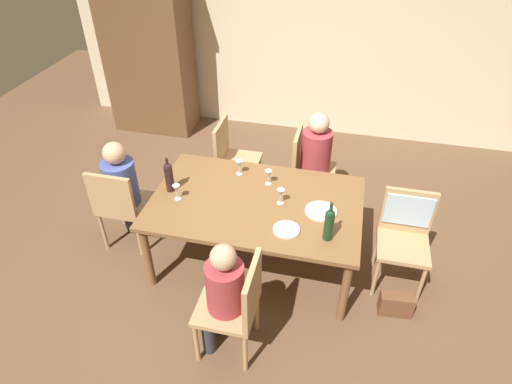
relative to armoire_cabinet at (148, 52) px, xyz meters
The scene contains 21 objects.
ground_plane 3.29m from the armoire_cabinet, 49.07° to the right, with size 10.00×10.00×0.00m, color brown.
rear_room_partition 2.09m from the armoire_cabinet, 12.50° to the left, with size 6.40×0.12×2.70m, color beige.
armoire_cabinet is the anchor object (origin of this frame).
dining_table 3.13m from the armoire_cabinet, 49.07° to the right, with size 1.86×1.18×0.73m.
chair_far_right 2.79m from the armoire_cabinet, 30.13° to the right, with size 0.44×0.44×0.92m.
chair_left_end 2.59m from the armoire_cabinet, 73.48° to the right, with size 0.44×0.44×0.92m.
chair_near 3.97m from the armoire_cabinet, 57.40° to the right, with size 0.44×0.44×0.92m.
chair_far_left 2.13m from the armoire_cabinet, 41.95° to the right, with size 0.44×0.44×0.92m.
chair_right_end 4.04m from the armoire_cabinet, 33.57° to the right, with size 0.44×0.46×0.92m.
person_woman_host 2.86m from the armoire_cabinet, 28.98° to the right, with size 0.36×0.31×1.15m.
person_man_bearded 2.46m from the armoire_cabinet, 72.72° to the right, with size 0.31×0.36×1.14m.
person_man_guest 3.90m from the armoire_cabinet, 58.81° to the right, with size 0.33×0.28×1.08m.
wine_bottle_tall_green 3.80m from the armoire_cabinet, 44.84° to the right, with size 0.08×0.08×0.36m.
wine_bottle_dark_red 2.67m from the armoire_cabinet, 62.37° to the right, with size 0.08×0.08×0.34m.
wine_glass_near_left 2.66m from the armoire_cabinet, 47.90° to the right, with size 0.07×0.07×0.15m.
wine_glass_centre 2.82m from the armoire_cabinet, 61.44° to the right, with size 0.07×0.07×0.15m.
wine_glass_near_right 3.24m from the armoire_cabinet, 45.96° to the right, with size 0.07×0.07×0.15m.
wine_glass_far 2.94m from the armoire_cabinet, 44.72° to the right, with size 0.07×0.07×0.15m.
dinner_plate_host 3.53m from the armoire_cabinet, 42.14° to the right, with size 0.28×0.28×0.01m, color silver.
dinner_plate_guest_left 3.57m from the armoire_cabinet, 48.42° to the right, with size 0.22×0.22×0.01m, color white.
handbag 4.40m from the armoire_cabinet, 38.86° to the right, with size 0.28×0.12×0.22m, color brown.
Camera 1 is at (0.69, -2.94, 3.11)m, focal length 30.51 mm.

